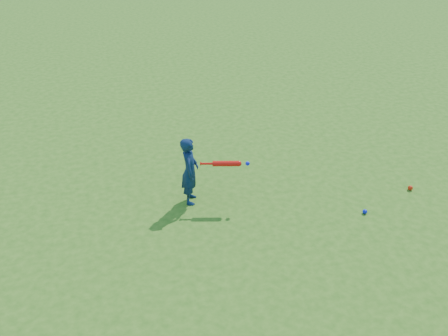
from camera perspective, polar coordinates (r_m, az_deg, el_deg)
name	(u,v)px	position (r m, az deg, el deg)	size (l,w,h in m)	color
ground	(220,211)	(7.36, -0.45, -4.89)	(80.00, 80.00, 0.00)	#306017
child	(190,171)	(7.29, -3.93, -0.33)	(0.39, 0.25, 1.06)	#0E2043
ground_ball_red	(410,188)	(8.31, 20.52, -2.14)	(0.08, 0.08, 0.08)	red
ground_ball_blue	(365,212)	(7.56, 15.80, -4.81)	(0.07, 0.07, 0.07)	#0B19C3
bat_swing	(228,164)	(7.17, 0.45, 0.51)	(0.70, 0.21, 0.08)	red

